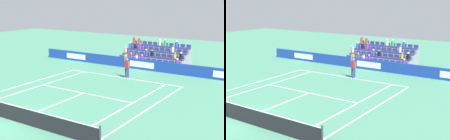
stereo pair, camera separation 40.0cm
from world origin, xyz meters
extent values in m
plane|color=#47896B|center=(0.00, 0.00, 0.00)|extent=(80.00, 80.00, 0.00)
cube|color=white|center=(0.00, -11.89, 0.00)|extent=(10.97, 0.10, 0.01)
cube|color=white|center=(0.00, -6.40, 0.00)|extent=(8.23, 0.10, 0.01)
cube|color=white|center=(0.00, -3.20, 0.00)|extent=(0.10, 6.40, 0.01)
cube|color=white|center=(4.12, -5.95, 0.00)|extent=(0.10, 11.89, 0.01)
cube|color=white|center=(-4.12, -5.95, 0.00)|extent=(0.10, 11.89, 0.01)
cube|color=white|center=(5.49, -5.95, 0.00)|extent=(0.10, 11.89, 0.01)
cube|color=white|center=(-5.49, -5.95, 0.00)|extent=(0.10, 11.89, 0.01)
cube|color=white|center=(0.00, -11.79, 0.00)|extent=(0.10, 0.20, 0.01)
cube|color=#193899|center=(0.00, -15.63, 0.51)|extent=(24.38, 0.20, 1.02)
cube|color=white|center=(0.00, -15.52, 0.51)|extent=(2.60, 0.01, 0.57)
cube|color=white|center=(8.13, -15.52, 0.51)|extent=(2.60, 0.01, 0.57)
cylinder|color=#33383D|center=(-5.94, 0.00, 0.54)|extent=(0.10, 0.10, 1.07)
cube|color=black|center=(0.00, 0.00, 0.46)|extent=(11.77, 0.02, 0.92)
cube|color=white|center=(0.00, 0.00, 0.94)|extent=(11.77, 0.04, 0.04)
cylinder|color=navy|center=(-0.61, -11.85, 0.45)|extent=(0.16, 0.16, 0.90)
cylinder|color=navy|center=(-0.37, -11.87, 0.45)|extent=(0.16, 0.16, 0.90)
cube|color=white|center=(-0.61, -11.85, 0.04)|extent=(0.14, 0.27, 0.08)
cube|color=white|center=(-0.37, -11.87, 0.04)|extent=(0.14, 0.27, 0.08)
cube|color=red|center=(-0.49, -11.86, 1.20)|extent=(0.25, 0.38, 0.60)
sphere|color=#9E7251|center=(-0.49, -11.86, 1.66)|extent=(0.24, 0.24, 0.24)
cylinder|color=#9E7251|center=(-0.27, -11.88, 1.81)|extent=(0.09, 0.09, 0.62)
cylinder|color=#9E7251|center=(-0.70, -11.79, 1.22)|extent=(0.09, 0.09, 0.56)
cylinder|color=black|center=(-0.27, -11.88, 2.26)|extent=(0.04, 0.04, 0.28)
torus|color=red|center=(-0.27, -11.88, 2.54)|extent=(0.06, 0.31, 0.31)
sphere|color=#D1E533|center=(-0.27, -11.88, 2.82)|extent=(0.07, 0.07, 0.07)
cube|color=gray|center=(0.00, -16.71, 0.21)|extent=(6.82, 0.95, 0.42)
cube|color=navy|center=(-3.10, -16.71, 0.52)|extent=(0.48, 0.44, 0.20)
cube|color=navy|center=(-3.10, -16.91, 0.77)|extent=(0.48, 0.04, 0.30)
cube|color=navy|center=(-2.48, -16.71, 0.52)|extent=(0.48, 0.44, 0.20)
cube|color=navy|center=(-2.48, -16.91, 0.77)|extent=(0.48, 0.04, 0.30)
cube|color=navy|center=(-1.86, -16.71, 0.52)|extent=(0.48, 0.44, 0.20)
cube|color=navy|center=(-1.86, -16.91, 0.77)|extent=(0.48, 0.04, 0.30)
cube|color=navy|center=(-1.24, -16.71, 0.52)|extent=(0.48, 0.44, 0.20)
cube|color=navy|center=(-1.24, -16.91, 0.77)|extent=(0.48, 0.04, 0.30)
cube|color=navy|center=(-0.62, -16.71, 0.52)|extent=(0.48, 0.44, 0.20)
cube|color=navy|center=(-0.62, -16.91, 0.77)|extent=(0.48, 0.04, 0.30)
cube|color=navy|center=(0.00, -16.71, 0.52)|extent=(0.48, 0.44, 0.20)
cube|color=navy|center=(0.00, -16.91, 0.77)|extent=(0.48, 0.04, 0.30)
cube|color=navy|center=(0.62, -16.71, 0.52)|extent=(0.48, 0.44, 0.20)
cube|color=navy|center=(0.62, -16.91, 0.77)|extent=(0.48, 0.04, 0.30)
cube|color=navy|center=(1.24, -16.71, 0.52)|extent=(0.48, 0.44, 0.20)
cube|color=navy|center=(1.24, -16.91, 0.77)|extent=(0.48, 0.04, 0.30)
cube|color=navy|center=(1.86, -16.71, 0.52)|extent=(0.48, 0.44, 0.20)
cube|color=navy|center=(1.86, -16.91, 0.77)|extent=(0.48, 0.04, 0.30)
cube|color=navy|center=(2.48, -16.71, 0.52)|extent=(0.48, 0.44, 0.20)
cube|color=navy|center=(2.48, -16.91, 0.77)|extent=(0.48, 0.04, 0.30)
cube|color=navy|center=(3.10, -16.71, 0.52)|extent=(0.48, 0.44, 0.20)
cube|color=navy|center=(3.10, -16.91, 0.77)|extent=(0.48, 0.04, 0.30)
cube|color=gray|center=(0.00, -17.66, 0.42)|extent=(6.82, 0.95, 0.84)
cube|color=navy|center=(-3.10, -17.66, 0.94)|extent=(0.48, 0.44, 0.20)
cube|color=navy|center=(-3.10, -17.86, 1.19)|extent=(0.48, 0.04, 0.30)
cube|color=navy|center=(-2.48, -17.66, 0.94)|extent=(0.48, 0.44, 0.20)
cube|color=navy|center=(-2.48, -17.86, 1.19)|extent=(0.48, 0.04, 0.30)
cube|color=navy|center=(-1.86, -17.66, 0.94)|extent=(0.48, 0.44, 0.20)
cube|color=navy|center=(-1.86, -17.86, 1.19)|extent=(0.48, 0.04, 0.30)
cube|color=navy|center=(-1.24, -17.66, 0.94)|extent=(0.48, 0.44, 0.20)
cube|color=navy|center=(-1.24, -17.86, 1.19)|extent=(0.48, 0.04, 0.30)
cube|color=navy|center=(-0.62, -17.66, 0.94)|extent=(0.48, 0.44, 0.20)
cube|color=navy|center=(-0.62, -17.86, 1.19)|extent=(0.48, 0.04, 0.30)
cube|color=navy|center=(0.00, -17.66, 0.94)|extent=(0.48, 0.44, 0.20)
cube|color=navy|center=(0.00, -17.86, 1.19)|extent=(0.48, 0.04, 0.30)
cube|color=navy|center=(0.62, -17.66, 0.94)|extent=(0.48, 0.44, 0.20)
cube|color=navy|center=(0.62, -17.86, 1.19)|extent=(0.48, 0.04, 0.30)
cube|color=navy|center=(1.24, -17.66, 0.94)|extent=(0.48, 0.44, 0.20)
cube|color=navy|center=(1.24, -17.86, 1.19)|extent=(0.48, 0.04, 0.30)
cube|color=navy|center=(1.86, -17.66, 0.94)|extent=(0.48, 0.44, 0.20)
cube|color=navy|center=(1.86, -17.86, 1.19)|extent=(0.48, 0.04, 0.30)
cube|color=navy|center=(2.48, -17.66, 0.94)|extent=(0.48, 0.44, 0.20)
cube|color=navy|center=(2.48, -17.86, 1.19)|extent=(0.48, 0.04, 0.30)
cube|color=navy|center=(3.10, -17.66, 0.94)|extent=(0.48, 0.44, 0.20)
cube|color=navy|center=(3.10, -17.86, 1.19)|extent=(0.48, 0.04, 0.30)
cube|color=gray|center=(0.00, -18.61, 0.63)|extent=(6.82, 0.95, 1.26)
cube|color=navy|center=(-3.10, -18.61, 1.36)|extent=(0.48, 0.44, 0.20)
cube|color=navy|center=(-3.10, -18.81, 1.61)|extent=(0.48, 0.04, 0.30)
cube|color=navy|center=(-2.48, -18.61, 1.36)|extent=(0.48, 0.44, 0.20)
cube|color=navy|center=(-2.48, -18.81, 1.61)|extent=(0.48, 0.04, 0.30)
cube|color=navy|center=(-1.86, -18.61, 1.36)|extent=(0.48, 0.44, 0.20)
cube|color=navy|center=(-1.86, -18.81, 1.61)|extent=(0.48, 0.04, 0.30)
cube|color=navy|center=(-1.24, -18.61, 1.36)|extent=(0.48, 0.44, 0.20)
cube|color=navy|center=(-1.24, -18.81, 1.61)|extent=(0.48, 0.04, 0.30)
cube|color=navy|center=(-0.62, -18.61, 1.36)|extent=(0.48, 0.44, 0.20)
cube|color=navy|center=(-0.62, -18.81, 1.61)|extent=(0.48, 0.04, 0.30)
cube|color=navy|center=(0.00, -18.61, 1.36)|extent=(0.48, 0.44, 0.20)
cube|color=navy|center=(0.00, -18.81, 1.61)|extent=(0.48, 0.04, 0.30)
cube|color=navy|center=(0.62, -18.61, 1.36)|extent=(0.48, 0.44, 0.20)
cube|color=navy|center=(0.62, -18.81, 1.61)|extent=(0.48, 0.04, 0.30)
cube|color=navy|center=(1.24, -18.61, 1.36)|extent=(0.48, 0.44, 0.20)
cube|color=navy|center=(1.24, -18.81, 1.61)|extent=(0.48, 0.04, 0.30)
cube|color=navy|center=(1.86, -18.61, 1.36)|extent=(0.48, 0.44, 0.20)
cube|color=navy|center=(1.86, -18.81, 1.61)|extent=(0.48, 0.04, 0.30)
cube|color=navy|center=(2.48, -18.61, 1.36)|extent=(0.48, 0.44, 0.20)
cube|color=navy|center=(2.48, -18.81, 1.61)|extent=(0.48, 0.04, 0.30)
cube|color=navy|center=(3.10, -18.61, 1.36)|extent=(0.48, 0.44, 0.20)
cube|color=navy|center=(3.10, -18.81, 1.61)|extent=(0.48, 0.04, 0.30)
cube|color=gray|center=(0.00, -19.56, 0.84)|extent=(6.82, 0.95, 1.68)
cube|color=navy|center=(-3.10, -19.56, 1.78)|extent=(0.48, 0.44, 0.20)
cube|color=navy|center=(-3.10, -19.76, 2.03)|extent=(0.48, 0.04, 0.30)
cube|color=navy|center=(-2.48, -19.56, 1.78)|extent=(0.48, 0.44, 0.20)
cube|color=navy|center=(-2.48, -19.76, 2.03)|extent=(0.48, 0.04, 0.30)
cube|color=navy|center=(-1.86, -19.56, 1.78)|extent=(0.48, 0.44, 0.20)
cube|color=navy|center=(-1.86, -19.76, 2.03)|extent=(0.48, 0.04, 0.30)
cube|color=navy|center=(-1.24, -19.56, 1.78)|extent=(0.48, 0.44, 0.20)
cube|color=navy|center=(-1.24, -19.76, 2.03)|extent=(0.48, 0.04, 0.30)
cube|color=navy|center=(-0.62, -19.56, 1.78)|extent=(0.48, 0.44, 0.20)
cube|color=navy|center=(-0.62, -19.76, 2.03)|extent=(0.48, 0.04, 0.30)
cube|color=navy|center=(0.00, -19.56, 1.78)|extent=(0.48, 0.44, 0.20)
cube|color=navy|center=(0.00, -19.76, 2.03)|extent=(0.48, 0.04, 0.30)
cube|color=navy|center=(0.62, -19.56, 1.78)|extent=(0.48, 0.44, 0.20)
cube|color=navy|center=(0.62, -19.76, 2.03)|extent=(0.48, 0.04, 0.30)
cube|color=navy|center=(1.24, -19.56, 1.78)|extent=(0.48, 0.44, 0.20)
cube|color=navy|center=(1.24, -19.76, 2.03)|extent=(0.48, 0.04, 0.30)
cube|color=navy|center=(1.86, -19.56, 1.78)|extent=(0.48, 0.44, 0.20)
cube|color=navy|center=(1.86, -19.76, 2.03)|extent=(0.48, 0.04, 0.30)
cube|color=navy|center=(2.48, -19.56, 1.78)|extent=(0.48, 0.44, 0.20)
cube|color=navy|center=(2.48, -19.76, 2.03)|extent=(0.48, 0.04, 0.30)
cube|color=navy|center=(3.10, -19.56, 1.78)|extent=(0.48, 0.44, 0.20)
cube|color=navy|center=(3.10, -19.76, 2.03)|extent=(0.48, 0.04, 0.30)
cylinder|color=white|center=(1.24, -16.76, 0.86)|extent=(0.28, 0.28, 0.49)
sphere|color=brown|center=(1.24, -16.76, 1.21)|extent=(0.20, 0.20, 0.20)
cylinder|color=white|center=(0.00, -19.61, 2.11)|extent=(0.28, 0.28, 0.46)
sphere|color=beige|center=(0.00, -19.61, 2.44)|extent=(0.20, 0.20, 0.20)
cylinder|color=purple|center=(1.86, -16.76, 0.88)|extent=(0.28, 0.28, 0.53)
sphere|color=#D3A884|center=(1.86, -16.76, 1.25)|extent=(0.20, 0.20, 0.20)
cylinder|color=blue|center=(3.10, -18.66, 1.69)|extent=(0.28, 0.28, 0.46)
sphere|color=#D3A884|center=(3.10, -18.66, 2.02)|extent=(0.20, 0.20, 0.20)
cylinder|color=yellow|center=(2.48, -16.76, 0.88)|extent=(0.28, 0.28, 0.51)
sphere|color=brown|center=(2.48, -16.76, 1.23)|extent=(0.20, 0.20, 0.20)
cylinder|color=purple|center=(-3.10, -16.76, 0.83)|extent=(0.28, 0.28, 0.43)
sphere|color=beige|center=(-3.10, -16.76, 1.15)|extent=(0.20, 0.20, 0.20)
cylinder|color=blue|center=(-1.86, -19.61, 2.11)|extent=(0.28, 0.28, 0.46)
sphere|color=beige|center=(-1.86, -19.61, 2.44)|extent=(0.20, 0.20, 0.20)
cylinder|color=purple|center=(0.62, -16.76, 0.85)|extent=(0.28, 0.28, 0.46)
sphere|color=#D3A884|center=(0.62, -16.76, 1.18)|extent=(0.20, 0.20, 0.20)
cylinder|color=blue|center=(0.62, -17.71, 1.27)|extent=(0.28, 0.28, 0.46)
sphere|color=beige|center=(0.62, -17.71, 1.60)|extent=(0.20, 0.20, 0.20)
cylinder|color=red|center=(2.48, -19.61, 2.14)|extent=(0.28, 0.28, 0.51)
sphere|color=#9E7251|center=(2.48, -19.61, 2.49)|extent=(0.20, 0.20, 0.20)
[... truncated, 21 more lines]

